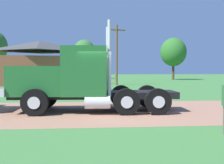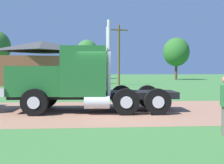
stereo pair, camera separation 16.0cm
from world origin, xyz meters
name	(u,v)px [view 1 (the left image)]	position (x,y,z in m)	size (l,w,h in m)	color
ground_plane	(108,111)	(0.00, 0.00, 0.00)	(200.00, 200.00, 0.00)	#417A3A
dirt_track	(108,111)	(0.00, 0.00, 0.00)	(120.00, 6.71, 0.01)	#A17157
truck_foreground_white	(76,81)	(-1.40, 0.04, 1.31)	(7.19, 2.72, 3.76)	black
shed_building	(40,64)	(-6.79, 21.55, 2.57)	(10.06, 7.57, 5.31)	#955137
utility_pole_far	(117,53)	(2.40, 19.95, 3.79)	(2.18, 0.58, 7.09)	brown
tree_mid	(84,52)	(-1.83, 42.65, 5.44)	(4.40, 4.40, 7.89)	#513823
tree_right	(173,52)	(14.59, 36.57, 5.08)	(4.75, 4.75, 7.71)	#513823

